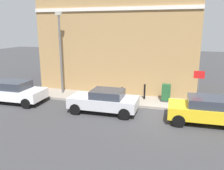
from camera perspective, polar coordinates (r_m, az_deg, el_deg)
name	(u,v)px	position (r m, az deg, el deg)	size (l,w,h in m)	color
ground	(162,116)	(13.53, 12.08, -7.36)	(80.00, 80.00, 0.00)	#38383A
sidewalk	(79,96)	(16.88, -8.03, -2.63)	(2.22, 30.00, 0.15)	gray
corner_building	(123,33)	(19.56, 2.63, 12.73)	(6.44, 11.79, 8.89)	#9E7A4C
car_yellow	(209,110)	(12.92, 22.67, -5.68)	(1.98, 4.13, 1.40)	gold
car_silver	(104,101)	(13.53, -1.88, -3.84)	(1.88, 3.97, 1.36)	#B7B7BC
car_white	(12,91)	(16.69, -23.36, -1.41)	(1.97, 4.45, 1.44)	silver
utility_cabinet	(166,93)	(15.50, 13.10, -2.02)	(0.46, 0.61, 1.15)	#1E4C28
bollard_near_cabinet	(145,91)	(15.72, 7.98, -1.48)	(0.14, 0.14, 1.04)	black
bollard_far_kerb	(122,94)	(14.84, 2.47, -2.27)	(0.14, 0.14, 1.04)	black
street_sign	(198,84)	(14.41, 20.42, 0.30)	(0.08, 0.60, 2.30)	#59595B
lamppost	(60,50)	(17.08, -12.53, 8.42)	(0.20, 0.44, 5.72)	#59595B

